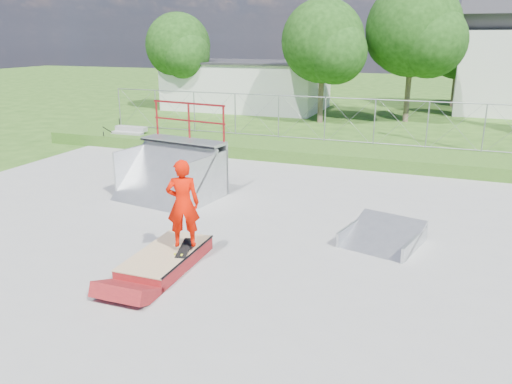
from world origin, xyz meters
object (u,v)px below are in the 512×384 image
quarter_pipe (167,154)px  grind_box (166,259)px  skater (183,207)px  flat_bank_ramp (382,236)px

quarter_pipe → grind_box: bearing=-51.7°
skater → flat_bank_ramp: bearing=-170.6°
grind_box → quarter_pipe: 4.83m
grind_box → skater: skater is taller
flat_bank_ramp → skater: (-3.73, -2.54, 1.06)m
quarter_pipe → flat_bank_ramp: size_ratio=1.63×
flat_bank_ramp → skater: size_ratio=0.91×
grind_box → quarter_pipe: bearing=118.8°
flat_bank_ramp → skater: 4.64m
grind_box → flat_bank_ramp: bearing=33.3°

